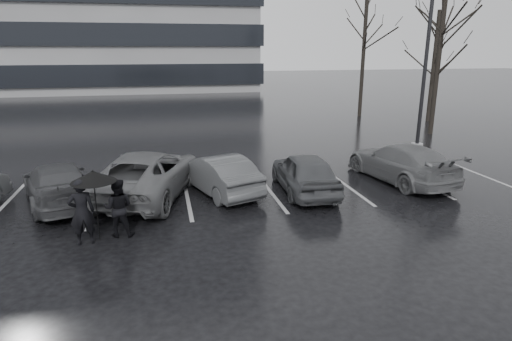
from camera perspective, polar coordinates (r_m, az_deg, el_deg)
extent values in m
plane|color=black|center=(12.50, 1.66, -6.05)|extent=(160.00, 160.00, 0.00)
imported|color=black|center=(14.44, 6.48, -0.24)|extent=(1.78, 4.04, 1.35)
imported|color=#2D2D30|center=(14.35, -5.01, -0.43)|extent=(2.58, 4.16, 1.29)
imported|color=#434345|center=(14.40, -14.34, -0.40)|extent=(4.05, 5.89, 1.50)
imported|color=black|center=(14.65, -24.92, -1.59)|extent=(3.10, 4.73, 1.27)
imported|color=#434345|center=(16.44, 18.73, 1.04)|extent=(2.61, 4.97, 1.37)
imported|color=black|center=(11.31, -22.20, -5.15)|extent=(0.68, 0.52, 1.68)
imported|color=black|center=(11.52, -17.92, -4.74)|extent=(0.82, 0.68, 1.53)
cylinder|color=black|center=(11.43, -20.46, -5.02)|extent=(0.02, 0.02, 1.58)
cone|color=black|center=(11.15, -20.90, -0.74)|extent=(1.09, 1.09, 0.28)
sphere|color=black|center=(11.12, -20.97, -0.06)|extent=(0.05, 0.05, 0.05)
cylinder|color=gray|center=(22.36, 20.66, 3.14)|extent=(0.55, 0.55, 0.22)
cylinder|color=black|center=(21.88, 21.93, 15.49)|extent=(0.17, 0.17, 9.83)
cube|color=#9F9FA2|center=(15.32, -30.67, -4.15)|extent=(0.12, 5.00, 0.00)
cube|color=#9F9FA2|center=(14.66, -20.24, -3.68)|extent=(0.12, 5.00, 0.00)
cube|color=#9F9FA2|center=(14.52, -9.24, -3.06)|extent=(0.12, 5.00, 0.00)
cube|color=#9F9FA2|center=(14.91, 1.56, -2.33)|extent=(0.12, 5.00, 0.00)
cube|color=#9F9FA2|center=(15.80, 11.47, -1.60)|extent=(0.12, 5.00, 0.00)
cube|color=#9F9FA2|center=(17.10, 20.09, -0.91)|extent=(0.12, 5.00, 0.00)
cube|color=#9F9FA2|center=(18.73, 27.35, -0.32)|extent=(0.12, 5.00, 0.00)
cylinder|color=black|center=(25.92, 23.13, 13.24)|extent=(0.26, 0.26, 8.00)
cylinder|color=black|center=(30.64, 22.59, 12.59)|extent=(0.26, 0.26, 7.00)
cylinder|color=black|center=(31.45, 14.12, 14.74)|extent=(0.26, 0.26, 8.50)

